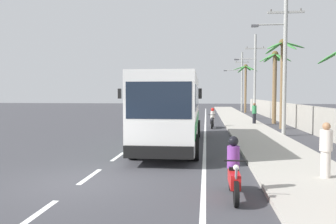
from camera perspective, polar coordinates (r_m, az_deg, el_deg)
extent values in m
plane|color=#3A3A3F|center=(10.57, -14.34, -11.44)|extent=(160.00, 160.00, 0.00)
cube|color=#A8A399|center=(19.97, 15.48, -4.38)|extent=(3.20, 90.00, 0.14)
cube|color=white|center=(8.18, -21.41, -15.89)|extent=(0.16, 2.00, 0.01)
cube|color=white|center=(11.22, -13.01, -10.53)|extent=(0.16, 2.00, 0.01)
cube|color=white|center=(14.45, -8.41, -7.41)|extent=(0.16, 2.00, 0.01)
cube|color=white|center=(17.76, -5.54, -5.42)|extent=(0.16, 2.00, 0.01)
cube|color=white|center=(21.12, -3.59, -4.05)|extent=(0.16, 2.00, 0.01)
cube|color=white|center=(24.51, -2.18, -3.05)|extent=(0.16, 2.00, 0.01)
cube|color=white|center=(27.91, -1.12, -2.29)|extent=(0.16, 2.00, 0.01)
cube|color=white|center=(31.32, -0.29, -1.70)|extent=(0.16, 2.00, 0.01)
cube|color=white|center=(34.74, 0.38, -1.22)|extent=(0.16, 2.00, 0.01)
cube|color=white|center=(38.17, 0.93, -0.83)|extent=(0.16, 2.00, 0.01)
cube|color=white|center=(41.60, 1.39, -0.51)|extent=(0.16, 2.00, 0.01)
cube|color=white|center=(45.04, 1.77, -0.23)|extent=(0.16, 2.00, 0.01)
cube|color=white|center=(48.48, 2.11, 0.01)|extent=(0.16, 2.00, 0.01)
cube|color=white|center=(51.92, 2.39, 0.21)|extent=(0.16, 2.00, 0.01)
cube|color=white|center=(55.36, 2.65, 0.40)|extent=(0.16, 2.00, 0.01)
cube|color=white|center=(58.80, 2.87, 0.55)|extent=(0.16, 2.00, 0.01)
cube|color=white|center=(24.69, 6.29, -3.02)|extent=(0.14, 70.00, 0.01)
cube|color=#9E998E|center=(24.61, 22.81, -1.14)|extent=(0.24, 60.00, 1.82)
cube|color=white|center=(17.18, 0.73, 0.80)|extent=(2.64, 10.94, 3.10)
cube|color=#192333|center=(17.36, 0.79, 2.61)|extent=(2.66, 10.07, 0.99)
cube|color=#192333|center=(11.78, -1.59, 1.99)|extent=(2.32, 0.13, 1.30)
cube|color=#1E843D|center=(17.22, 0.73, -1.52)|extent=(2.68, 10.72, 0.56)
cube|color=black|center=(11.87, -1.64, -6.82)|extent=(2.47, 0.19, 0.44)
cube|color=#B7B7B7|center=(18.55, 1.11, 6.19)|extent=(1.41, 2.42, 0.28)
cube|color=black|center=(11.89, 5.44, 3.11)|extent=(0.12, 0.08, 0.36)
cube|color=black|center=(12.25, -8.17, 3.09)|extent=(0.12, 0.08, 0.36)
cylinder|color=black|center=(13.45, 4.55, -5.95)|extent=(0.33, 1.04, 1.04)
cylinder|color=black|center=(13.72, -5.86, -5.77)|extent=(0.33, 1.04, 1.04)
cylinder|color=black|center=(20.48, 4.98, -2.82)|extent=(0.33, 1.04, 1.04)
cylinder|color=black|center=(20.66, -1.88, -2.76)|extent=(0.33, 1.04, 1.04)
cylinder|color=black|center=(25.49, 7.41, -2.16)|extent=(0.14, 0.61, 0.60)
cylinder|color=black|center=(26.85, 7.57, -1.90)|extent=(0.16, 0.61, 0.60)
cube|color=black|center=(26.10, 7.49, -1.56)|extent=(0.32, 1.11, 0.36)
cube|color=black|center=(26.39, 7.53, -1.07)|extent=(0.28, 0.62, 0.12)
cylinder|color=gray|center=(25.59, 7.43, -1.47)|extent=(0.08, 0.32, 0.67)
cylinder|color=black|center=(25.66, 7.45, -0.47)|extent=(0.56, 0.08, 0.04)
sphere|color=#EAEACC|center=(25.55, 7.43, -0.80)|extent=(0.14, 0.14, 0.14)
cylinder|color=beige|center=(26.32, 7.53, -0.47)|extent=(0.32, 0.32, 0.56)
sphere|color=red|center=(26.29, 7.53, 0.43)|extent=(0.26, 0.26, 0.26)
cylinder|color=black|center=(8.25, 11.43, -13.41)|extent=(0.10, 0.60, 0.60)
cylinder|color=black|center=(9.56, 10.67, -11.10)|extent=(0.12, 0.60, 0.60)
cube|color=red|center=(8.80, 11.07, -10.87)|extent=(0.24, 1.10, 0.36)
cube|color=black|center=(9.04, 10.92, -9.18)|extent=(0.24, 0.60, 0.12)
cylinder|color=gray|center=(8.28, 11.38, -11.18)|extent=(0.06, 0.32, 0.67)
cylinder|color=black|center=(8.28, 11.35, -8.06)|extent=(0.56, 0.04, 0.04)
sphere|color=#EAEACC|center=(8.20, 11.41, -9.18)|extent=(0.14, 0.14, 0.14)
cylinder|color=#75388E|center=(8.94, 10.96, -7.47)|extent=(0.32, 0.32, 0.57)
sphere|color=black|center=(8.87, 10.99, -4.84)|extent=(0.26, 0.26, 0.26)
cylinder|color=beige|center=(11.19, 25.03, -7.98)|extent=(0.28, 0.28, 0.80)
cylinder|color=beige|center=(11.08, 25.12, -4.35)|extent=(0.36, 0.36, 0.63)
sphere|color=#9E704C|center=(11.03, 25.17, -2.19)|extent=(0.23, 0.23, 0.23)
cylinder|color=black|center=(29.16, 14.34, -1.06)|extent=(0.28, 0.28, 0.83)
cylinder|color=#2D7A47|center=(29.11, 14.36, 0.40)|extent=(0.36, 0.36, 0.66)
sphere|color=brown|center=(29.10, 14.37, 1.27)|extent=(0.25, 0.25, 0.25)
cylinder|color=#9E9E99|center=(22.27, 19.11, 7.81)|extent=(0.24, 0.24, 9.05)
cube|color=#9E9E99|center=(22.74, 19.26, 15.60)|extent=(2.21, 0.12, 0.12)
cylinder|color=#4C4742|center=(22.59, 16.98, 16.04)|extent=(0.08, 0.08, 0.16)
cylinder|color=#4C4742|center=(22.97, 21.50, 15.74)|extent=(0.08, 0.08, 0.16)
cylinder|color=#9E9E99|center=(22.41, 16.85, 13.94)|extent=(1.85, 0.09, 0.09)
cube|color=#4C4C51|center=(22.26, 14.43, 13.89)|extent=(0.44, 0.24, 0.14)
cylinder|color=#9E9E99|center=(36.41, 14.44, 5.76)|extent=(0.24, 0.24, 8.75)
cube|color=#9E9E99|center=(36.67, 14.51, 10.34)|extent=(2.08, 0.12, 0.12)
cylinder|color=#4C4742|center=(36.58, 13.20, 10.56)|extent=(0.08, 0.08, 0.16)
cylinder|color=#4C4742|center=(36.81, 15.81, 10.48)|extent=(0.08, 0.08, 0.16)
cylinder|color=#9E9E99|center=(36.43, 12.98, 8.73)|extent=(1.91, 0.09, 0.09)
cube|color=#4C4C51|center=(36.33, 11.47, 8.67)|extent=(0.44, 0.24, 0.14)
cylinder|color=#9E9E99|center=(50.68, 12.36, 4.96)|extent=(0.24, 0.24, 8.65)
cube|color=#9E9E99|center=(50.86, 12.39, 8.18)|extent=(2.04, 0.12, 0.12)
cylinder|color=#4C4742|center=(50.79, 11.47, 8.33)|extent=(0.08, 0.08, 0.16)
cylinder|color=#4C4742|center=(50.96, 13.32, 8.29)|extent=(0.08, 0.08, 0.16)
cylinder|color=#9E9E99|center=(50.66, 11.01, 6.94)|extent=(2.42, 0.09, 0.09)
cube|color=#4C4C51|center=(50.58, 9.63, 6.90)|extent=(0.44, 0.24, 0.14)
cylinder|color=brown|center=(26.65, 18.69, 4.12)|extent=(0.29, 0.29, 6.36)
ellipsoid|color=#3D893D|center=(27.07, 20.44, 10.55)|extent=(1.61, 0.38, 0.58)
ellipsoid|color=#3D893D|center=(27.64, 19.03, 10.34)|extent=(0.89, 1.61, 0.65)
ellipsoid|color=#3D893D|center=(27.21, 17.44, 10.23)|extent=(1.37, 1.24, 0.88)
ellipsoid|color=#3D893D|center=(26.35, 17.62, 10.66)|extent=(1.51, 1.15, 0.71)
ellipsoid|color=#3D893D|center=(26.30, 19.81, 10.49)|extent=(0.99, 1.52, 0.83)
sphere|color=brown|center=(26.91, 18.81, 11.01)|extent=(0.56, 0.56, 0.56)
cylinder|color=brown|center=(31.04, 17.52, 3.67)|extent=(0.36, 0.36, 6.03)
ellipsoid|color=#3D893D|center=(31.23, 18.86, 8.72)|extent=(1.45, 0.57, 0.82)
ellipsoid|color=#3D893D|center=(31.90, 17.92, 8.77)|extent=(0.95, 1.49, 0.65)
ellipsoid|color=#3D893D|center=(31.70, 16.70, 8.73)|extent=(1.10, 1.40, 0.75)
ellipsoid|color=#3D893D|center=(30.99, 16.40, 8.79)|extent=(1.45, 0.54, 0.83)
ellipsoid|color=#3D893D|center=(30.54, 17.06, 9.10)|extent=(1.14, 1.44, 0.59)
ellipsoid|color=#3D893D|center=(30.70, 18.41, 8.74)|extent=(0.99, 1.37, 0.90)
sphere|color=brown|center=(31.23, 17.61, 9.30)|extent=(0.56, 0.56, 0.56)
cylinder|color=brown|center=(48.07, 12.94, 3.69)|extent=(0.30, 0.30, 6.36)
ellipsoid|color=#337F33|center=(48.27, 13.93, 7.12)|extent=(1.67, 0.41, 0.88)
ellipsoid|color=#337F33|center=(48.98, 13.36, 7.20)|extent=(1.16, 1.69, 0.66)
ellipsoid|color=#337F33|center=(48.76, 12.33, 7.05)|extent=(1.27, 1.51, 0.96)
ellipsoid|color=#337F33|center=(48.25, 11.97, 7.28)|extent=(1.77, 0.62, 0.65)
ellipsoid|color=#337F33|center=(47.41, 12.59, 7.38)|extent=(1.15, 1.71, 0.59)
ellipsoid|color=#337F33|center=(47.52, 13.54, 7.25)|extent=(1.11, 1.67, 0.78)
sphere|color=brown|center=(48.22, 12.98, 7.53)|extent=(0.56, 0.56, 0.56)
ellipsoid|color=#3D893D|center=(17.85, 26.37, 8.81)|extent=(1.54, 1.31, 0.97)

